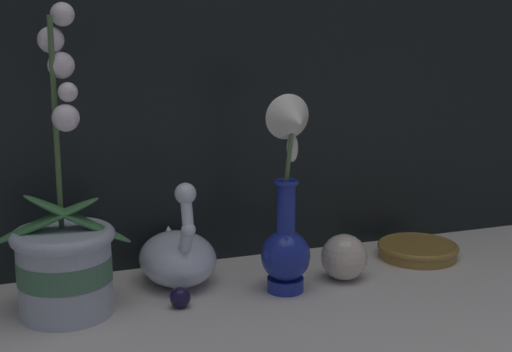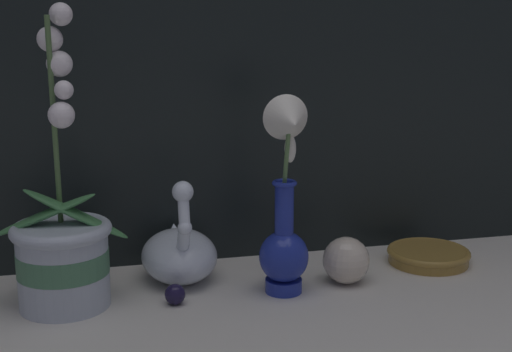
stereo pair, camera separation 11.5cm
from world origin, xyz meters
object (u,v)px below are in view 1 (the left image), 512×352
(glass_sphere, at_px, (344,257))
(amber_dish, at_px, (418,249))
(blue_vase, at_px, (288,215))
(swan_figurine, at_px, (177,255))
(orchid_potted_plant, at_px, (64,254))

(glass_sphere, xyz_separation_m, amber_dish, (0.18, 0.06, -0.02))
(blue_vase, xyz_separation_m, amber_dish, (0.29, 0.08, -0.11))
(swan_figurine, relative_size, blue_vase, 0.59)
(swan_figurine, xyz_separation_m, amber_dish, (0.45, -0.02, -0.03))
(orchid_potted_plant, xyz_separation_m, amber_dish, (0.64, 0.05, -0.08))
(swan_figurine, height_order, glass_sphere, swan_figurine)
(orchid_potted_plant, bearing_deg, glass_sphere, -1.23)
(orchid_potted_plant, height_order, amber_dish, orchid_potted_plant)
(swan_figurine, height_order, amber_dish, swan_figurine)
(swan_figurine, bearing_deg, glass_sphere, -16.26)
(glass_sphere, bearing_deg, swan_figurine, 163.74)
(orchid_potted_plant, height_order, glass_sphere, orchid_potted_plant)
(orchid_potted_plant, bearing_deg, swan_figurine, 20.36)
(amber_dish, bearing_deg, swan_figurine, 177.23)
(blue_vase, bearing_deg, glass_sphere, 11.31)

